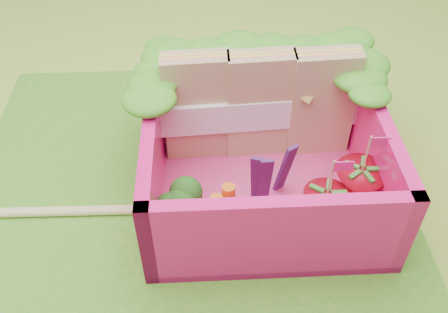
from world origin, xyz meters
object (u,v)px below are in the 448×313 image
sandwich_stack (260,105)px  strawberry_right (358,188)px  strawberry_left (324,209)px  broccoli (180,209)px  chopsticks (7,213)px  bento_box (264,152)px

sandwich_stack → strawberry_right: 0.74m
sandwich_stack → strawberry_left: (0.28, -0.65, -0.20)m
sandwich_stack → broccoli: size_ratio=4.07×
strawberry_right → chopsticks: bearing=177.9°
broccoli → bento_box: bearing=36.5°
bento_box → chopsticks: bento_box is taller
chopsticks → strawberry_right: bearing=-2.1°
broccoli → strawberry_left: strawberry_left is taller
sandwich_stack → broccoli: 0.81m
broccoli → chopsticks: (-0.99, 0.19, -0.19)m
strawberry_right → sandwich_stack: bearing=133.4°
bento_box → broccoli: size_ratio=4.28×
bento_box → chopsticks: (-1.46, -0.16, -0.25)m
strawberry_left → sandwich_stack: bearing=113.7°
strawberry_left → strawberry_right: strawberry_right is taller
bento_box → broccoli: 0.59m
broccoli → strawberry_left: (0.76, -0.01, -0.04)m
sandwich_stack → strawberry_right: size_ratio=2.38×
strawberry_left → chopsticks: (-1.75, 0.20, -0.16)m
sandwich_stack → strawberry_left: sandwich_stack is taller
sandwich_stack → strawberry_right: (0.49, -0.52, -0.19)m
broccoli → chopsticks: broccoli is taller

